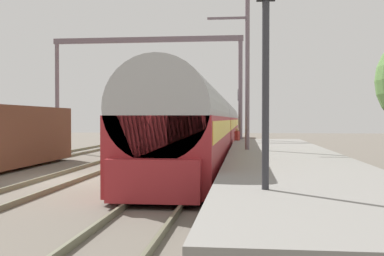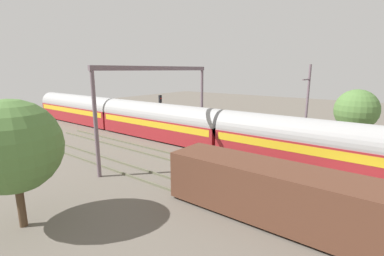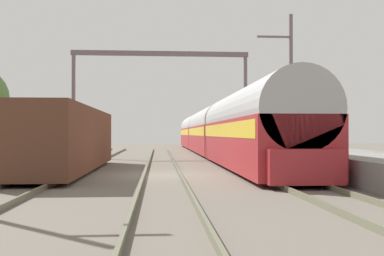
% 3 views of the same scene
% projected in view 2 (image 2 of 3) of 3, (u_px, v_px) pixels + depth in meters
% --- Properties ---
extents(ground, '(120.00, 120.00, 0.00)m').
position_uv_depth(ground, '(347.00, 203.00, 15.81)').
color(ground, '#665E54').
extents(track_far_west, '(1.52, 60.00, 0.16)m').
position_uv_depth(track_far_west, '(331.00, 237.00, 12.39)').
color(track_far_west, '#64654E').
rests_on(track_far_west, ground).
extents(track_west, '(1.52, 60.00, 0.16)m').
position_uv_depth(track_west, '(347.00, 201.00, 15.79)').
color(track_west, '#64654E').
rests_on(track_west, ground).
extents(track_east, '(1.52, 60.00, 0.16)m').
position_uv_depth(track_east, '(357.00, 178.00, 19.19)').
color(track_east, '#64654E').
rests_on(track_east, ground).
extents(platform, '(4.40, 28.00, 0.90)m').
position_uv_depth(platform, '(336.00, 155.00, 23.27)').
color(platform, gray).
rests_on(platform, ground).
extents(passenger_train, '(2.93, 49.20, 3.82)m').
position_uv_depth(passenger_train, '(159.00, 121.00, 30.20)').
color(passenger_train, maroon).
rests_on(passenger_train, ground).
extents(freight_car, '(2.80, 13.00, 2.70)m').
position_uv_depth(freight_car, '(289.00, 197.00, 13.29)').
color(freight_car, '#563323').
rests_on(freight_car, ground).
extents(person_crossing, '(0.36, 0.46, 1.73)m').
position_uv_depth(person_crossing, '(213.00, 134.00, 28.27)').
color(person_crossing, '#2D2D2D').
rests_on(person_crossing, ground).
extents(railway_signal_far, '(0.36, 0.30, 4.63)m').
position_uv_depth(railway_signal_far, '(160.00, 109.00, 32.43)').
color(railway_signal_far, '#2D2D33').
rests_on(railway_signal_far, ground).
extents(catenary_gantry, '(13.15, 0.28, 7.86)m').
position_uv_depth(catenary_gantry, '(159.00, 92.00, 23.42)').
color(catenary_gantry, '#695761').
rests_on(catenary_gantry, ground).
extents(catenary_pole_east_mid, '(1.90, 0.20, 8.00)m').
position_uv_depth(catenary_pole_east_mid, '(306.00, 111.00, 22.77)').
color(catenary_pole_east_mid, '#695761').
rests_on(catenary_pole_east_mid, ground).
extents(tree_west_background, '(4.43, 4.43, 6.30)m').
position_uv_depth(tree_west_background, '(13.00, 147.00, 12.60)').
color(tree_west_background, '#4C3826').
rests_on(tree_west_background, ground).
extents(tree_east_background, '(4.03, 4.03, 5.73)m').
position_uv_depth(tree_east_background, '(356.00, 110.00, 26.49)').
color(tree_east_background, '#4C3826').
rests_on(tree_east_background, ground).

